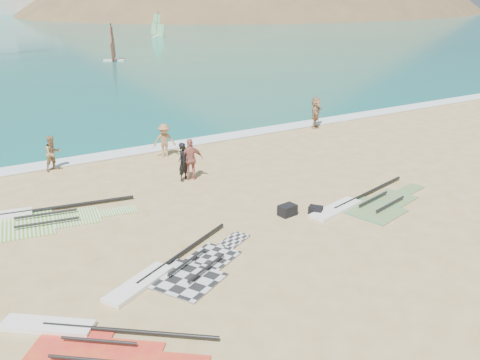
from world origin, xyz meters
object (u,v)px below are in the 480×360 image
gear_bag_near (287,210)px  beachgoer_right (316,112)px  person_wetsuit (184,162)px  beachgoer_left (53,153)px  beachgoer_back (191,159)px  rig_green (31,218)px  rig_orange (364,204)px  rig_red (82,341)px  rig_grey (176,271)px  beachgoer_mid (164,141)px  gear_bag_far (316,210)px

gear_bag_near → beachgoer_right: size_ratio=0.35×
person_wetsuit → beachgoer_left: size_ratio=1.03×
beachgoer_back → rig_green: bearing=21.0°
person_wetsuit → beachgoer_back: (0.28, -0.07, 0.07)m
rig_green → rig_orange: (10.58, -4.96, -0.00)m
rig_red → person_wetsuit: (6.52, 8.40, 0.74)m
beachgoer_right → rig_grey: bearing=175.3°
beachgoer_mid → person_wetsuit: bearing=-82.5°
gear_bag_far → rig_grey: bearing=-168.3°
rig_red → beachgoer_mid: 13.72m
gear_bag_far → beachgoer_back: beachgoer_back is taller
gear_bag_near → gear_bag_far: gear_bag_near is taller
rig_orange → beachgoer_right: beachgoer_right is taller
rig_orange → rig_red: 11.26m
rig_grey → beachgoer_left: size_ratio=3.43×
rig_orange → beachgoer_back: (-4.15, 5.72, 0.81)m
beachgoer_mid → beachgoer_right: size_ratio=0.92×
rig_grey → rig_green: bearing=86.1°
rig_red → gear_bag_far: (8.97, 2.96, 0.09)m
beachgoer_right → gear_bag_near: bearing=-176.3°
gear_bag_near → beachgoer_right: beachgoer_right is taller
rig_orange → beachgoer_back: bearing=111.4°
rig_green → beachgoer_mid: size_ratio=3.87×
gear_bag_far → beachgoer_right: (7.51, 9.45, 0.72)m
gear_bag_near → beachgoer_mid: (-0.94, 8.35, 0.60)m
rig_grey → rig_orange: size_ratio=0.92×
beachgoer_mid → beachgoer_left: bearing=-170.6°
rig_grey → gear_bag_near: 5.22m
rig_green → beachgoer_mid: beachgoer_mid is taller
gear_bag_far → beachgoer_left: size_ratio=0.31×
rig_green → gear_bag_far: bearing=-19.3°
rig_orange → beachgoer_back: beachgoer_back is taller
rig_orange → gear_bag_near: 2.99m
beachgoer_left → gear_bag_near: bearing=-76.9°
beachgoer_left → beachgoer_mid: 4.89m
person_wetsuit → beachgoer_left: (-4.25, 4.01, -0.03)m
rig_red → gear_bag_near: gear_bag_near is taller
rig_red → gear_bag_near: (8.06, 3.36, 0.14)m
rig_grey → rig_green: size_ratio=0.86×
rig_red → gear_bag_near: bearing=60.9°
person_wetsuit → beachgoer_left: bearing=106.9°
gear_bag_far → beachgoer_left: beachgoer_left is taller
gear_bag_far → rig_red: bearing=-161.8°
beachgoer_left → beachgoer_right: size_ratio=0.89×
rig_grey → gear_bag_near: (4.96, 1.63, 0.14)m
rig_green → beachgoer_right: (16.11, 4.83, 0.81)m
gear_bag_far → gear_bag_near: bearing=156.0°
rig_red → beachgoer_mid: beachgoer_mid is taller
rig_green → gear_bag_far: gear_bag_far is taller
gear_bag_far → person_wetsuit: bearing=114.2°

